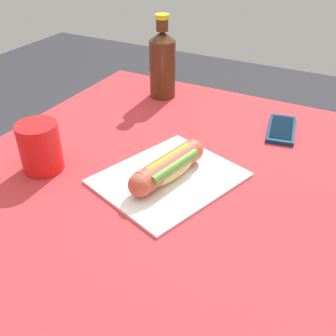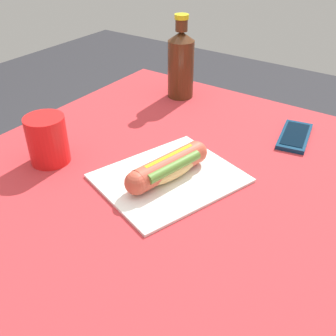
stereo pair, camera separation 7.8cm
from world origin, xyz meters
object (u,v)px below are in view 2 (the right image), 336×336
cell_phone (295,136)px  soda_bottle (181,63)px  drinking_cup (47,140)px  hot_dog (168,167)px

cell_phone → soda_bottle: soda_bottle is taller
drinking_cup → cell_phone: bearing=135.0°
cell_phone → soda_bottle: size_ratio=0.68×
soda_bottle → hot_dog: bearing=30.0°
hot_dog → soda_bottle: 0.43m
drinking_cup → hot_dog: bearing=108.4°
cell_phone → drinking_cup: (0.40, -0.40, 0.05)m
hot_dog → drinking_cup: (0.08, -0.25, 0.02)m
hot_dog → soda_bottle: (-0.37, -0.21, 0.07)m
soda_bottle → drinking_cup: 0.46m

